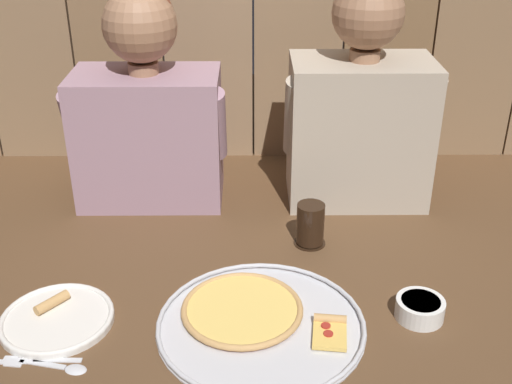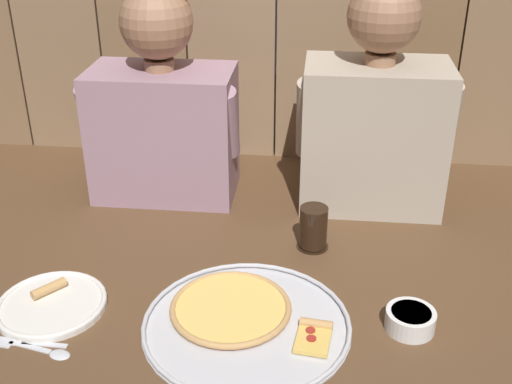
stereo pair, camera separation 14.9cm
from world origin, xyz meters
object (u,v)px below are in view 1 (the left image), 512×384
object	(u,v)px
dipping_bowl	(420,308)
diner_left	(147,108)
dinner_plate	(57,318)
diner_right	(361,104)
drinking_glass	(310,225)
pizza_tray	(256,319)

from	to	relation	value
dipping_bowl	diner_left	size ratio (longest dim) A/B	0.17
dinner_plate	dipping_bowl	xyz separation A→B (m)	(0.77, 0.01, 0.01)
dinner_plate	dipping_bowl	bearing A→B (deg)	0.76
diner_left	dipping_bowl	bearing A→B (deg)	-41.02
dinner_plate	diner_right	world-z (taller)	diner_right
drinking_glass	pizza_tray	bearing A→B (deg)	-113.97
dinner_plate	diner_right	xyz separation A→B (m)	(0.71, 0.57, 0.27)
diner_left	diner_right	xyz separation A→B (m)	(0.58, -0.00, 0.01)
drinking_glass	dipping_bowl	distance (m)	0.36
dinner_plate	diner_left	world-z (taller)	diner_left
pizza_tray	dipping_bowl	distance (m)	0.35
pizza_tray	drinking_glass	xyz separation A→B (m)	(0.14, 0.31, 0.05)
pizza_tray	diner_right	size ratio (longest dim) A/B	0.70
diner_right	dinner_plate	bearing A→B (deg)	-141.37
pizza_tray	drinking_glass	world-z (taller)	drinking_glass
dinner_plate	diner_right	distance (m)	0.95
dinner_plate	drinking_glass	world-z (taller)	drinking_glass
drinking_glass	dipping_bowl	xyz separation A→B (m)	(0.21, -0.30, -0.03)
drinking_glass	diner_right	distance (m)	0.37
diner_left	diner_right	size ratio (longest dim) A/B	0.96
pizza_tray	dinner_plate	size ratio (longest dim) A/B	1.84
drinking_glass	diner_left	size ratio (longest dim) A/B	0.19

